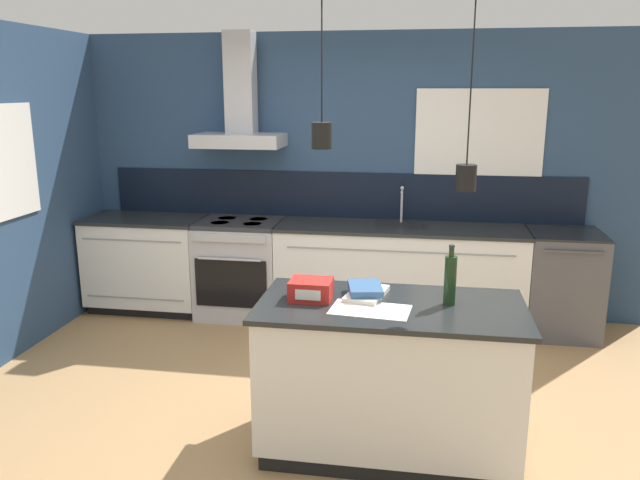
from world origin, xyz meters
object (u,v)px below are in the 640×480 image
(dishwasher, at_px, (561,283))
(bottle_on_island, at_px, (450,279))
(oven_range, at_px, (241,268))
(red_supply_box, at_px, (311,290))
(book_stack, at_px, (366,291))

(dishwasher, xyz_separation_m, bottle_on_island, (-1.05, -2.03, 0.60))
(oven_range, relative_size, red_supply_box, 3.76)
(oven_range, bearing_deg, dishwasher, 0.08)
(dishwasher, height_order, red_supply_box, red_supply_box)
(book_stack, bearing_deg, oven_range, 124.57)
(oven_range, bearing_deg, book_stack, -55.43)
(dishwasher, xyz_separation_m, red_supply_box, (-1.84, -2.07, 0.51))
(red_supply_box, bearing_deg, oven_range, 116.87)
(red_supply_box, bearing_deg, bottle_on_island, 2.80)
(book_stack, height_order, red_supply_box, red_supply_box)
(bottle_on_island, xyz_separation_m, book_stack, (-0.48, 0.06, -0.11))
(book_stack, bearing_deg, red_supply_box, -162.69)
(dishwasher, bearing_deg, bottle_on_island, -117.42)
(bottle_on_island, relative_size, book_stack, 0.94)
(oven_range, height_order, dishwasher, same)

